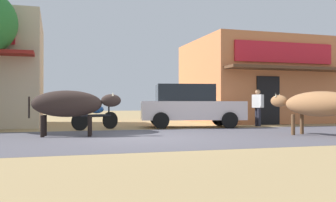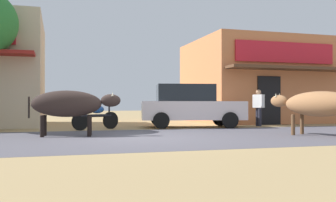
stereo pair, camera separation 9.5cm
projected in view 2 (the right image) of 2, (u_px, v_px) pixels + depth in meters
ground at (142, 138)px, 10.08m from camera, size 80.00×80.00×0.00m
asphalt_road at (142, 138)px, 10.08m from camera, size 72.00×6.07×0.00m
storefront_right_club at (254, 82)px, 19.32m from camera, size 6.06×6.48×4.05m
parked_hatchback_car at (190, 105)px, 14.60m from camera, size 4.14×2.40×1.64m
parked_motorcycle at (97, 116)px, 13.26m from camera, size 1.69×0.92×1.06m
cow_near_brown at (69, 104)px, 10.55m from camera, size 2.52×0.85×1.27m
cow_far_dark at (317, 104)px, 10.64m from camera, size 1.57×2.54×1.26m
pedestrian_by_shop at (259, 105)px, 15.26m from camera, size 0.40×0.61×1.48m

